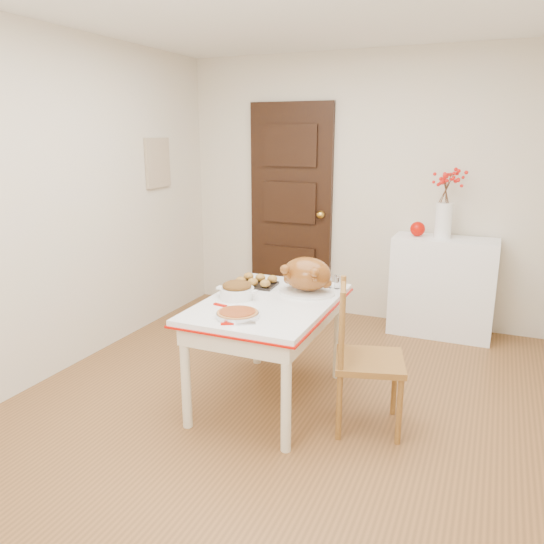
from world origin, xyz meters
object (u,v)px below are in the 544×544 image
at_px(kitchen_table, 269,351).
at_px(pumpkin_pie, 237,313).
at_px(sideboard, 442,287).
at_px(chair_oak, 370,358).
at_px(turkey_platter, 307,276).

bearing_deg(kitchen_table, pumpkin_pie, -96.06).
distance_m(sideboard, kitchen_table, 1.97).
distance_m(kitchen_table, pumpkin_pie, 0.54).
bearing_deg(kitchen_table, chair_oak, -5.61).
relative_size(chair_oak, pumpkin_pie, 3.61).
bearing_deg(chair_oak, sideboard, -22.49).
bearing_deg(kitchen_table, turkey_platter, 54.56).
bearing_deg(pumpkin_pie, kitchen_table, 83.94).
xyz_separation_m(sideboard, pumpkin_pie, (-0.97, -2.12, 0.30)).
height_order(kitchen_table, chair_oak, chair_oak).
relative_size(sideboard, chair_oak, 0.96).
height_order(sideboard, pumpkin_pie, sideboard).
xyz_separation_m(sideboard, turkey_platter, (-0.75, -1.50, 0.39)).
bearing_deg(turkey_platter, sideboard, 77.70).
relative_size(sideboard, kitchen_table, 0.74).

